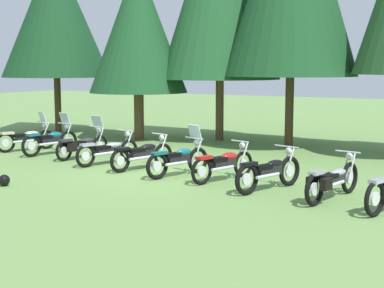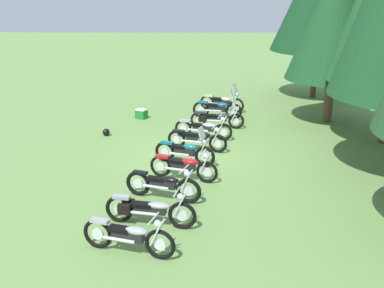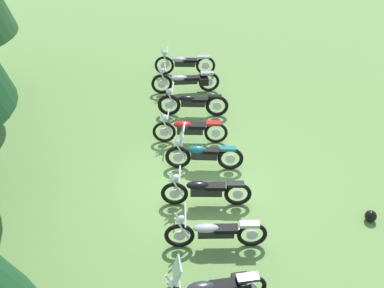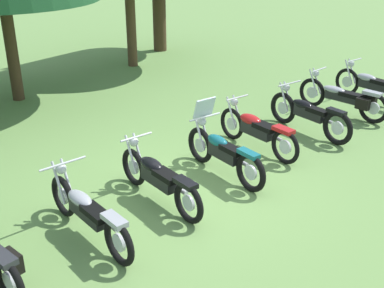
{
  "view_description": "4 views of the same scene",
  "coord_description": "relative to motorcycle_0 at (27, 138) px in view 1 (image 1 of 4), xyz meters",
  "views": [
    {
      "loc": [
        8.58,
        -13.93,
        3.01
      ],
      "look_at": [
        0.71,
        0.45,
        0.79
      ],
      "focal_mm": 54.98,
      "sensor_mm": 36.0,
      "label": 1
    },
    {
      "loc": [
        16.88,
        0.19,
        6.17
      ],
      "look_at": [
        0.88,
        -0.05,
        0.79
      ],
      "focal_mm": 47.51,
      "sensor_mm": 36.0,
      "label": 2
    },
    {
      "loc": [
        -9.17,
        3.03,
        8.05
      ],
      "look_at": [
        1.06,
        -0.06,
        0.64
      ],
      "focal_mm": 43.74,
      "sensor_mm": 36.0,
      "label": 3
    },
    {
      "loc": [
        -6.42,
        -4.35,
        4.29
      ],
      "look_at": [
        0.63,
        0.37,
        0.5
      ],
      "focal_mm": 45.66,
      "sensor_mm": 36.0,
      "label": 4
    }
  ],
  "objects": [
    {
      "name": "ground_plane",
      "position": [
        6.36,
        -1.28,
        -0.47
      ],
      "size": [
        80.0,
        80.0,
        0.0
      ],
      "primitive_type": "plane",
      "color": "#6B934C"
    },
    {
      "name": "motorcycle_0",
      "position": [
        0.0,
        0.0,
        0.0
      ],
      "size": [
        1.05,
        2.05,
        1.36
      ],
      "rotation": [
        0.0,
        0.0,
        1.17
      ],
      "color": "black",
      "rests_on": "ground_plane"
    },
    {
      "name": "motorcycle_1",
      "position": [
        1.34,
        -0.26,
        0.02
      ],
      "size": [
        0.76,
        2.21,
        1.39
      ],
      "rotation": [
        0.0,
        0.0,
        1.36
      ],
      "color": "black",
      "rests_on": "ground_plane"
    },
    {
      "name": "motorcycle_2",
      "position": [
        2.75,
        -0.37,
        -0.02
      ],
      "size": [
        0.73,
        2.25,
        1.34
      ],
      "rotation": [
        0.0,
        0.0,
        1.44
      ],
      "color": "black",
      "rests_on": "ground_plane"
    },
    {
      "name": "motorcycle_3",
      "position": [
        4.22,
        -0.91,
        -0.03
      ],
      "size": [
        0.92,
        2.27,
        1.0
      ],
      "rotation": [
        0.0,
        0.0,
        1.3
      ],
      "color": "black",
      "rests_on": "ground_plane"
    },
    {
      "name": "motorcycle_4",
      "position": [
        5.63,
        -1.15,
        -0.01
      ],
      "size": [
        0.89,
        2.2,
        1.0
      ],
      "rotation": [
        0.0,
        0.0,
        1.26
      ],
      "color": "black",
      "rests_on": "ground_plane"
    },
    {
      "name": "motorcycle_5",
      "position": [
        7.07,
        -1.55,
        0.0
      ],
      "size": [
        0.96,
        2.08,
        1.37
      ],
      "rotation": [
        0.0,
        0.0,
        1.23
      ],
      "color": "black",
      "rests_on": "ground_plane"
    },
    {
      "name": "motorcycle_6",
      "position": [
        8.42,
        -1.56,
        -0.0
      ],
      "size": [
        0.89,
        2.17,
        1.01
      ],
      "rotation": [
        0.0,
        0.0,
        1.25
      ],
      "color": "black",
      "rests_on": "ground_plane"
    },
    {
      "name": "motorcycle_7",
      "position": [
        9.9,
        -2.1,
        -0.01
      ],
      "size": [
        1.0,
        2.23,
        1.03
      ],
      "rotation": [
        0.0,
        0.0,
        1.24
      ],
      "color": "black",
      "rests_on": "ground_plane"
    },
    {
      "name": "motorcycle_8",
      "position": [
        11.5,
        -2.38,
        -0.01
      ],
      "size": [
        0.85,
        2.4,
        1.03
      ],
      "rotation": [
        0.0,
        0.0,
        1.37
      ],
      "color": "black",
      "rests_on": "ground_plane"
    },
    {
      "name": "pine_tree_0",
      "position": [
        -2.85,
        4.86,
        4.8
      ],
      "size": [
        4.72,
        4.72,
        8.08
      ],
      "color": "#42301E",
      "rests_on": "ground_plane"
    },
    {
      "name": "pine_tree_1",
      "position": [
        1.71,
        4.52,
        4.03
      ],
      "size": [
        3.92,
        3.92,
        7.11
      ],
      "color": "brown",
      "rests_on": "ground_plane"
    },
    {
      "name": "dropped_helmet",
      "position": [
        3.9,
        -4.81,
        -0.32
      ],
      "size": [
        0.29,
        0.29,
        0.29
      ],
      "primitive_type": "sphere",
      "color": "black",
      "rests_on": "ground_plane"
    }
  ]
}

